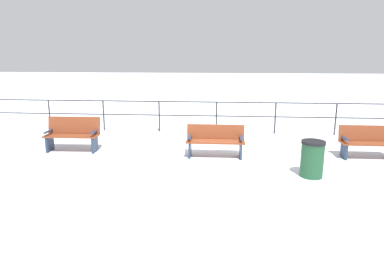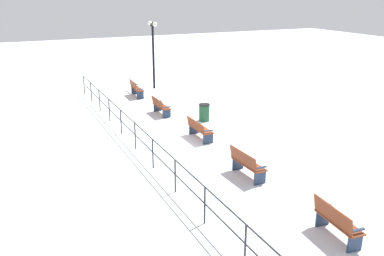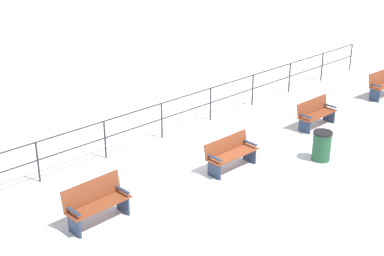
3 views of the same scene
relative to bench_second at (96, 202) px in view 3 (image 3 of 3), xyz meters
name	(u,v)px [view 3 (image 3 of 3)]	position (x,y,z in m)	size (l,w,h in m)	color
ground_plane	(228,167)	(0.15, 4.06, -0.49)	(80.00, 80.00, 0.00)	white
bench_second	(96,202)	(0.00, 0.00, 0.00)	(0.59, 1.52, 0.96)	brown
bench_third	(231,153)	(0.21, 4.06, -0.05)	(0.55, 1.56, 0.84)	brown
bench_fourth	(316,113)	(0.02, 8.12, -0.05)	(0.52, 1.49, 0.85)	brown
bench_fifth	(384,84)	(0.03, 12.19, 0.00)	(0.56, 1.49, 0.94)	brown
waterfront_railing	(162,114)	(-2.58, 4.06, 0.25)	(0.05, 20.33, 1.10)	#26282D
trash_bin	(322,146)	(1.54, 6.25, -0.07)	(0.52, 0.52, 0.83)	#1E4C2D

